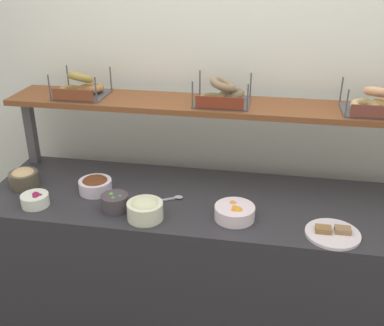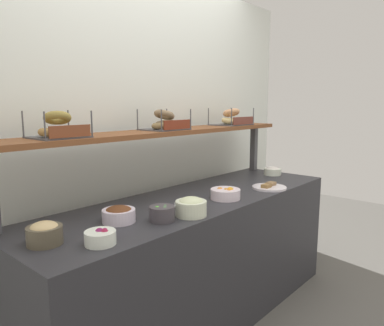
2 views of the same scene
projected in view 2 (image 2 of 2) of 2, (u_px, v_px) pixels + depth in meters
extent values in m
plane|color=#595651|center=(195.00, 318.00, 2.54)|extent=(8.00, 8.00, 0.00)
cube|color=white|center=(139.00, 139.00, 2.71)|extent=(3.58, 0.06, 2.40)
cube|color=#2D2D33|center=(195.00, 260.00, 2.47)|extent=(2.38, 0.70, 0.85)
cube|color=#4C4C51|center=(254.00, 148.00, 3.38)|extent=(0.05, 0.05, 0.40)
cube|color=brown|center=(165.00, 132.00, 2.51)|extent=(2.34, 0.32, 0.03)
cylinder|color=white|center=(273.00, 172.00, 3.17)|extent=(0.15, 0.15, 0.06)
ellipsoid|color=white|center=(273.00, 169.00, 3.17)|extent=(0.11, 0.11, 0.04)
cylinder|color=#464046|center=(162.00, 214.00, 1.93)|extent=(0.13, 0.13, 0.08)
sphere|color=#51A83B|center=(157.00, 209.00, 1.91)|extent=(0.03, 0.03, 0.03)
sphere|color=#538F4F|center=(165.00, 207.00, 1.94)|extent=(0.03, 0.03, 0.03)
sphere|color=#598F54|center=(165.00, 209.00, 1.91)|extent=(0.03, 0.03, 0.03)
cylinder|color=silver|center=(191.00, 208.00, 2.02)|extent=(0.17, 0.17, 0.08)
ellipsoid|color=beige|center=(191.00, 202.00, 2.01)|extent=(0.13, 0.13, 0.06)
cylinder|color=white|center=(119.00, 216.00, 1.91)|extent=(0.17, 0.17, 0.07)
ellipsoid|color=#5D3119|center=(119.00, 210.00, 1.91)|extent=(0.13, 0.13, 0.05)
cylinder|color=white|center=(100.00, 238.00, 1.61)|extent=(0.14, 0.14, 0.06)
sphere|color=#851E57|center=(100.00, 232.00, 1.61)|extent=(0.04, 0.04, 0.04)
sphere|color=maroon|center=(105.00, 233.00, 1.60)|extent=(0.04, 0.04, 0.04)
sphere|color=#912253|center=(105.00, 231.00, 1.63)|extent=(0.03, 0.03, 0.03)
cylinder|color=brown|center=(45.00, 235.00, 1.61)|extent=(0.15, 0.15, 0.08)
ellipsoid|color=#D6B87F|center=(44.00, 228.00, 1.60)|extent=(0.12, 0.12, 0.06)
cylinder|color=white|center=(225.00, 194.00, 2.37)|extent=(0.19, 0.19, 0.06)
sphere|color=gold|center=(226.00, 191.00, 2.37)|extent=(0.03, 0.03, 0.03)
sphere|color=#E39046|center=(220.00, 190.00, 2.38)|extent=(0.04, 0.04, 0.04)
sphere|color=gold|center=(230.00, 191.00, 2.37)|extent=(0.05, 0.05, 0.05)
sphere|color=orange|center=(229.00, 191.00, 2.35)|extent=(0.04, 0.04, 0.04)
cylinder|color=white|center=(269.00, 187.00, 2.67)|extent=(0.24, 0.24, 0.01)
cube|color=olive|center=(266.00, 186.00, 2.63)|extent=(0.07, 0.05, 0.02)
cube|color=#93704B|center=(271.00, 184.00, 2.70)|extent=(0.07, 0.05, 0.02)
cube|color=#B7B7BC|center=(174.00, 207.00, 2.16)|extent=(0.13, 0.08, 0.01)
ellipsoid|color=#B7B7BC|center=(177.00, 203.00, 2.25)|extent=(0.04, 0.03, 0.01)
cube|color=#4C4C51|center=(58.00, 137.00, 1.92)|extent=(0.27, 0.24, 0.01)
cylinder|color=#4C4C51|center=(45.00, 126.00, 1.74)|extent=(0.01, 0.01, 0.14)
cylinder|color=#4C4C51|center=(92.00, 124.00, 1.93)|extent=(0.01, 0.01, 0.14)
cylinder|color=#4C4C51|center=(23.00, 125.00, 1.89)|extent=(0.01, 0.01, 0.14)
cylinder|color=#4C4C51|center=(68.00, 123.00, 2.08)|extent=(0.01, 0.01, 0.14)
cube|color=brown|center=(70.00, 131.00, 1.84)|extent=(0.23, 0.01, 0.06)
torus|color=#A57C43|center=(53.00, 132.00, 1.87)|extent=(0.14, 0.14, 0.05)
torus|color=#A97747|center=(62.00, 130.00, 1.97)|extent=(0.19, 0.19, 0.06)
torus|color=#9E8840|center=(57.00, 118.00, 1.91)|extent=(0.19, 0.19, 0.09)
cube|color=#4C4C51|center=(164.00, 129.00, 2.50)|extent=(0.29, 0.24, 0.01)
cylinder|color=#4C4C51|center=(161.00, 121.00, 2.31)|extent=(0.01, 0.01, 0.14)
cylinder|color=#4C4C51|center=(191.00, 119.00, 2.52)|extent=(0.01, 0.01, 0.14)
cylinder|color=#4C4C51|center=(137.00, 120.00, 2.46)|extent=(0.01, 0.01, 0.14)
cylinder|color=#4C4C51|center=(167.00, 118.00, 2.67)|extent=(0.01, 0.01, 0.14)
cube|color=maroon|center=(177.00, 125.00, 2.41)|extent=(0.24, 0.01, 0.06)
torus|color=olive|center=(162.00, 126.00, 2.44)|extent=(0.14, 0.14, 0.05)
torus|color=brown|center=(165.00, 124.00, 2.55)|extent=(0.16, 0.15, 0.06)
torus|color=#877052|center=(164.00, 115.00, 2.48)|extent=(0.16, 0.16, 0.08)
cube|color=#4C4C51|center=(231.00, 125.00, 3.06)|extent=(0.32, 0.24, 0.01)
cylinder|color=#4C4C51|center=(232.00, 117.00, 2.86)|extent=(0.01, 0.01, 0.14)
cylinder|color=#4C4C51|center=(253.00, 116.00, 3.09)|extent=(0.01, 0.01, 0.14)
cylinder|color=#4C4C51|center=(208.00, 117.00, 3.01)|extent=(0.01, 0.01, 0.14)
cylinder|color=#4C4C51|center=(231.00, 116.00, 3.24)|extent=(0.01, 0.01, 0.14)
cube|color=brown|center=(243.00, 121.00, 2.97)|extent=(0.28, 0.01, 0.06)
torus|color=tan|center=(230.00, 121.00, 2.99)|extent=(0.17, 0.17, 0.06)
torus|color=tan|center=(231.00, 120.00, 3.11)|extent=(0.20, 0.20, 0.05)
torus|color=tan|center=(231.00, 113.00, 3.04)|extent=(0.18, 0.18, 0.08)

